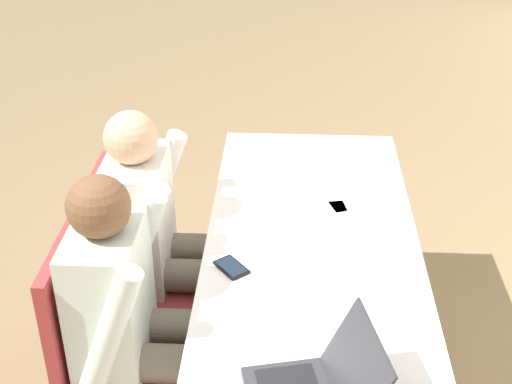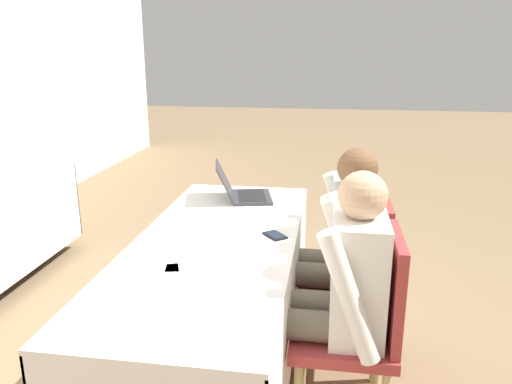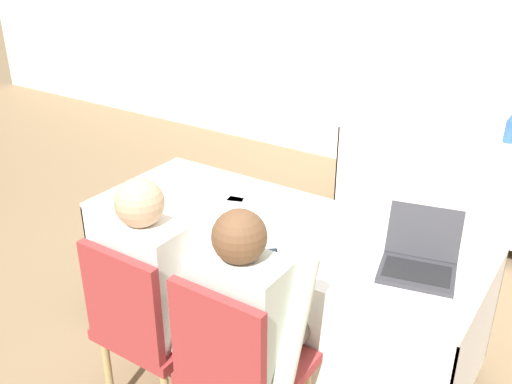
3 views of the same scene
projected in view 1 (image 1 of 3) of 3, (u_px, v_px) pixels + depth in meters
The scene contains 9 objects.
conference_table_near at pixel (311, 296), 2.59m from camera, with size 1.95×0.77×0.75m.
cell_phone at pixel (231, 267), 2.42m from camera, with size 0.14×0.13×0.01m.
paper_beside_laptop at pixel (311, 217), 2.71m from camera, with size 0.26×0.33×0.00m.
paper_centre_table at pixel (360, 194), 2.86m from camera, with size 0.30×0.35×0.00m.
paper_left_edge at pixel (348, 316), 2.21m from camera, with size 0.30×0.35×0.00m.
chair_near_left at pixel (137, 265), 2.86m from camera, with size 0.44×0.44×0.91m.
chair_near_right at pixel (109, 347), 2.44m from camera, with size 0.44×0.44×0.91m.
person_checkered_shirt at pixel (160, 232), 2.77m from camera, with size 0.50×0.52×1.17m.
person_white_shirt at pixel (135, 312), 2.36m from camera, with size 0.50×0.52×1.17m.
Camera 1 is at (2.05, -0.09, 2.19)m, focal length 50.00 mm.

